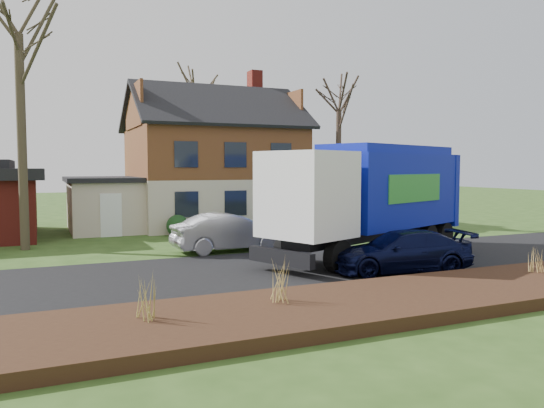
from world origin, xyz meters
name	(u,v)px	position (x,y,z in m)	size (l,w,h in m)	color
ground	(284,269)	(0.00, 0.00, 0.00)	(120.00, 120.00, 0.00)	#2A4617
road	(284,269)	(0.00, 0.00, 0.01)	(80.00, 7.00, 0.02)	black
mulch_verge	(377,302)	(0.00, -5.30, 0.15)	(80.00, 3.50, 0.30)	black
main_house	(205,156)	(1.49, 13.91, 4.03)	(12.95, 8.95, 9.26)	beige
garbage_truck	(372,192)	(4.19, 1.07, 2.41)	(10.03, 6.11, 4.19)	black
silver_sedan	(231,232)	(-0.36, 4.29, 0.76)	(1.61, 4.62, 1.52)	#A7A8AF
navy_wagon	(401,251)	(3.26, -1.91, 0.66)	(1.86, 4.57, 1.33)	black
tree_front_west	(17,1)	(-7.92, 7.97, 9.90)	(4.04, 4.04, 12.02)	#443A28
tree_front_east	(339,91)	(8.13, 10.18, 7.60)	(3.37, 3.37, 9.35)	#3D2E24
tree_back	(195,77)	(2.86, 20.86, 9.64)	(3.65, 3.65, 11.57)	#46392A
grass_clump_west	(143,297)	(-5.47, -5.08, 0.78)	(0.36, 0.30, 0.96)	#9E8F45
grass_clump_mid	(280,281)	(-2.38, -4.91, 0.79)	(0.35, 0.29, 0.98)	#AD904C
grass_clump_east	(536,259)	(5.88, -4.80, 0.68)	(0.31, 0.25, 0.77)	tan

